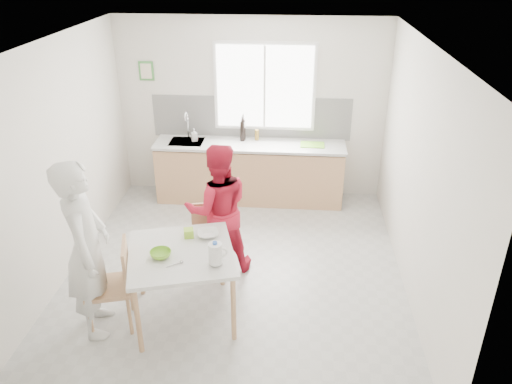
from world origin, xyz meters
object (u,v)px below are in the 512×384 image
chair_left (115,282)px  bowl_green (161,254)px  chair_far (209,235)px  wine_bottle_b (242,131)px  milk_jug (216,253)px  wine_bottle_a (243,130)px  bowl_white (208,234)px  dining_table (181,259)px  person_white (87,250)px  person_red (218,209)px

chair_left → bowl_green: size_ratio=4.52×
chair_far → wine_bottle_b: size_ratio=2.83×
milk_jug → wine_bottle_a: size_ratio=0.74×
bowl_green → bowl_white: 0.58m
dining_table → wine_bottle_a: 2.97m
person_white → wine_bottle_a: size_ratio=5.85×
chair_far → bowl_white: (0.10, -0.56, 0.36)m
person_white → person_red: 1.60m
chair_left → bowl_green: (0.47, 0.08, 0.31)m
wine_bottle_b → chair_left: bearing=-107.6°
dining_table → wine_bottle_a: (0.33, 2.93, 0.36)m
chair_left → milk_jug: bearing=74.3°
bowl_green → wine_bottle_a: 3.08m
bowl_white → wine_bottle_b: (0.10, 2.56, 0.24)m
chair_left → wine_bottle_b: 3.26m
bowl_white → wine_bottle_a: bearing=87.7°
chair_left → person_white: size_ratio=0.51×
person_red → bowl_green: bearing=52.0°
chair_left → bowl_green: bearing=84.0°
wine_bottle_b → milk_jug: bearing=-88.7°
chair_far → bowl_green: 1.09m
bowl_white → chair_left: bearing=-150.2°
person_red → bowl_green: person_red is taller
chair_left → wine_bottle_a: bearing=147.0°
person_white → bowl_green: size_ratio=8.84×
chair_left → chair_far: bearing=128.4°
chair_far → bowl_green: (-0.30, -0.98, 0.37)m
bowl_white → bowl_green: bearing=-133.6°
person_red → milk_jug: size_ratio=6.80×
chair_left → milk_jug: (1.04, -0.00, 0.40)m
bowl_green → chair_far: bearing=73.0°
person_white → wine_bottle_a: (1.19, 3.16, 0.14)m
wine_bottle_a → wine_bottle_b: (-0.01, -0.05, -0.01)m
chair_left → wine_bottle_b: (0.97, 3.06, 0.54)m
dining_table → person_red: bearing=75.2°
dining_table → bowl_green: bearing=-150.5°
bowl_white → wine_bottle_b: size_ratio=0.74×
wine_bottle_a → wine_bottle_b: wine_bottle_a is taller
chair_left → person_red: person_red is taller
chair_far → person_red: (0.12, 0.03, 0.34)m
chair_far → wine_bottle_a: wine_bottle_a is taller
bowl_green → milk_jug: (0.57, -0.08, 0.09)m
wine_bottle_b → person_white: bearing=-110.7°
milk_jug → person_white: bearing=167.0°
wine_bottle_a → chair_far: bearing=-95.8°
dining_table → chair_far: bearing=82.2°
person_white → dining_table: bearing=-90.0°
chair_left → chair_far: (0.77, 1.06, -0.06)m
wine_bottle_b → dining_table: bearing=-96.3°
chair_left → person_red: bearing=125.2°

